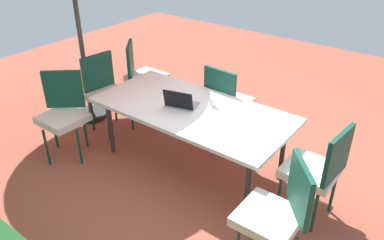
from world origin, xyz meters
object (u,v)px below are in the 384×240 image
(chair_west, at_px, (318,168))
(chair_southeast, at_px, (142,73))
(chair_east, at_px, (106,90))
(chair_northwest, at_px, (277,211))
(dining_table, at_px, (192,112))
(laptop, at_px, (181,103))
(cup, at_px, (213,102))
(chair_south, at_px, (227,100))
(chair_northeast, at_px, (63,111))

(chair_west, xyz_separation_m, chair_southeast, (2.75, -0.64, 0.00))
(chair_east, bearing_deg, chair_northwest, -97.74)
(dining_table, height_order, laptop, laptop)
(dining_table, relative_size, cup, 22.12)
(chair_south, relative_size, chair_southeast, 1.00)
(dining_table, xyz_separation_m, chair_east, (1.36, -0.00, -0.13))
(chair_west, relative_size, chair_northeast, 1.00)
(laptop, bearing_deg, dining_table, -170.52)
(dining_table, bearing_deg, laptop, 25.13)
(chair_east, bearing_deg, chair_southeast, 8.00)
(chair_west, bearing_deg, chair_east, -83.98)
(chair_southeast, height_order, chair_northeast, same)
(laptop, height_order, cup, laptop)
(chair_northeast, height_order, cup, chair_northeast)
(chair_northwest, xyz_separation_m, laptop, (1.45, -0.64, 0.22))
(chair_south, xyz_separation_m, cup, (-0.15, 0.52, 0.22))
(chair_south, bearing_deg, dining_table, 94.58)
(chair_south, height_order, laptop, chair_south)
(chair_northeast, bearing_deg, chair_northwest, -40.85)
(dining_table, distance_m, chair_northwest, 1.52)
(chair_west, relative_size, chair_south, 1.00)
(chair_northwest, xyz_separation_m, chair_southeast, (2.71, -1.36, 0.00))
(chair_southeast, distance_m, cup, 1.62)
(chair_east, distance_m, chair_southeast, 0.67)
(chair_southeast, height_order, laptop, chair_southeast)
(chair_south, bearing_deg, chair_east, 31.36)
(chair_northwest, bearing_deg, chair_northeast, -130.34)
(dining_table, height_order, chair_east, chair_east)
(chair_northwest, bearing_deg, chair_south, -175.75)
(chair_east, xyz_separation_m, chair_northeast, (-0.04, 0.68, 0.00))
(chair_northwest, bearing_deg, cup, -165.76)
(cup, bearing_deg, chair_west, 173.58)
(laptop, bearing_deg, cup, -156.13)
(chair_northwest, bearing_deg, chair_east, -144.44)
(dining_table, distance_m, chair_east, 1.36)
(chair_south, distance_m, cup, 0.58)
(cup, bearing_deg, chair_southeast, -18.28)
(chair_east, xyz_separation_m, chair_west, (-2.74, -0.02, 0.00))
(chair_southeast, distance_m, chair_northeast, 1.35)
(chair_northwest, bearing_deg, laptop, -153.87)
(cup, bearing_deg, laptop, 39.52)
(chair_west, height_order, chair_southeast, same)
(chair_south, bearing_deg, chair_northwest, 138.90)
(chair_west, distance_m, cup, 1.26)
(chair_northwest, relative_size, chair_northeast, 1.00)
(dining_table, height_order, chair_west, chair_west)
(dining_table, relative_size, chair_south, 2.16)
(chair_east, bearing_deg, chair_south, -56.59)
(chair_northwest, distance_m, laptop, 1.60)
(chair_southeast, relative_size, chair_northeast, 1.00)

